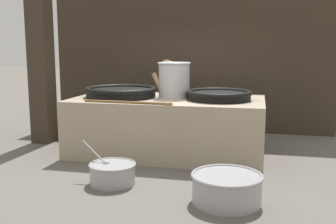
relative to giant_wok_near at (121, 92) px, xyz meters
name	(u,v)px	position (x,y,z in m)	size (l,w,h in m)	color
ground_plane	(168,153)	(0.88, 0.04, -1.12)	(60.00, 60.00, 0.00)	#666059
back_wall	(190,56)	(0.88, 2.28, 0.62)	(6.57, 0.24, 3.49)	#382D23
support_pillar	(41,57)	(-1.80, 0.32, 0.62)	(0.40, 0.40, 3.49)	#382D23
hearth_platform	(168,126)	(0.88, 0.04, -0.61)	(3.43, 1.85, 1.02)	tan
giant_wok_near	(121,92)	(0.00, 0.00, 0.00)	(1.33, 1.33, 0.19)	black
giant_wok_far	(219,95)	(1.81, 0.00, -0.01)	(1.15, 1.15, 0.17)	black
stock_pot	(174,79)	(0.97, 0.15, 0.23)	(0.60, 0.60, 0.65)	#B7B7BC
stirring_paddle	(131,102)	(0.45, -0.79, -0.08)	(1.53, 0.14, 0.04)	brown
cook	(166,95)	(0.51, 1.49, -0.21)	(0.40, 0.62, 1.68)	#9E7551
prep_bowl_vegetables	(112,172)	(0.49, -1.78, -0.95)	(0.86, 0.67, 0.58)	#9E9EA3
prep_bowl_meat	(227,187)	(2.14, -2.12, -0.91)	(0.90, 0.90, 0.38)	#9E9EA3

